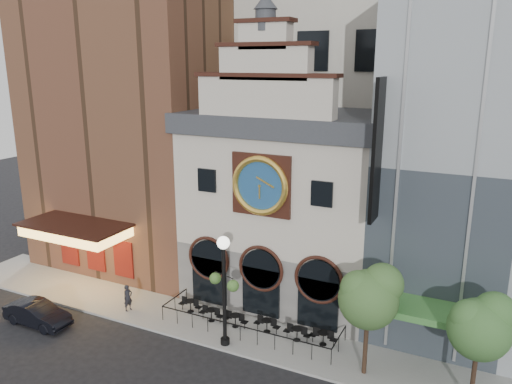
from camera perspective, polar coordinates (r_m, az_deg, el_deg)
The scene contains 17 objects.
ground at distance 28.43m, azimuth -2.99°, elevation -17.97°, with size 120.00×120.00×0.00m, color black.
sidewalk at distance 30.27m, azimuth -0.63°, elevation -15.58°, with size 44.00×5.00×0.15m, color gray.
clock_building at distance 32.18m, azimuth 3.57°, elevation -0.92°, with size 12.60×8.78×18.65m.
theater_building at distance 39.60m, azimuth -12.99°, elevation 10.38°, with size 14.00×15.60×25.00m.
office_tower at distance 42.77m, azimuth 10.55°, elevation 20.74°, with size 20.00×16.00×40.00m, color #B8B4A6.
cafe_railing at distance 30.01m, azimuth -0.63°, elevation -14.71°, with size 10.60×2.60×0.90m, color black, non-canonical shape.
bistro_0 at distance 32.16m, azimuth -7.51°, elevation -12.68°, with size 1.58×0.68×0.90m.
bistro_1 at distance 31.01m, azimuth -5.13°, elevation -13.71°, with size 1.58×0.68×0.90m.
bistro_2 at distance 30.32m, azimuth -2.38°, elevation -14.36°, with size 1.58×0.68×0.90m.
bistro_3 at distance 29.80m, azimuth 1.26°, elevation -14.91°, with size 1.58×0.68×0.90m.
bistro_4 at distance 29.09m, azimuth 4.72°, elevation -15.76°, with size 1.58×0.68×0.90m.
bistro_5 at distance 28.87m, azimuth 7.69°, elevation -16.11°, with size 1.58×0.68×0.90m.
car_left at distance 33.38m, azimuth -23.71°, elevation -12.62°, with size 1.51×4.34×1.43m, color black.
pedestrian at distance 32.89m, azimuth -14.43°, elevation -11.63°, with size 0.62×0.41×1.71m, color black.
lamppost at distance 27.14m, azimuth -3.68°, elevation -9.89°, with size 1.96×1.05×6.32m.
tree_left at distance 25.16m, azimuth 12.89°, elevation -11.38°, with size 3.04×2.92×5.85m.
tree_right at distance 24.61m, azimuth 24.34°, elevation -13.64°, with size 2.86×2.76×5.52m.
Camera 1 is at (11.71, -20.87, 15.35)m, focal length 35.00 mm.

